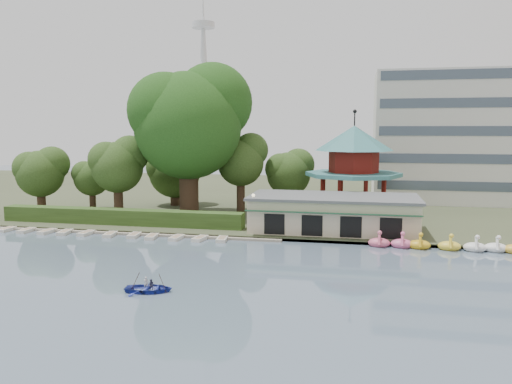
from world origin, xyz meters
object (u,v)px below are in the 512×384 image
(big_tree, at_px, (190,118))
(rowboat_with_passengers, at_px, (149,285))
(pavilion, at_px, (354,162))
(dock, at_px, (132,233))
(boathouse, at_px, (333,213))

(big_tree, distance_m, rowboat_with_passengers, 32.60)
(pavilion, distance_m, big_tree, 21.88)
(big_tree, height_order, rowboat_with_passengers, big_tree)
(dock, distance_m, pavilion, 29.14)
(boathouse, height_order, pavilion, pavilion)
(rowboat_with_passengers, bearing_deg, big_tree, 103.16)
(pavilion, distance_m, rowboat_with_passengers, 36.57)
(pavilion, bearing_deg, dock, -148.34)
(big_tree, bearing_deg, boathouse, -18.38)
(boathouse, relative_size, pavilion, 1.38)
(big_tree, bearing_deg, dock, -106.13)
(dock, bearing_deg, pavilion, 31.66)
(boathouse, bearing_deg, pavilion, 78.72)
(rowboat_with_passengers, bearing_deg, pavilion, 67.10)
(pavilion, relative_size, rowboat_with_passengers, 2.58)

